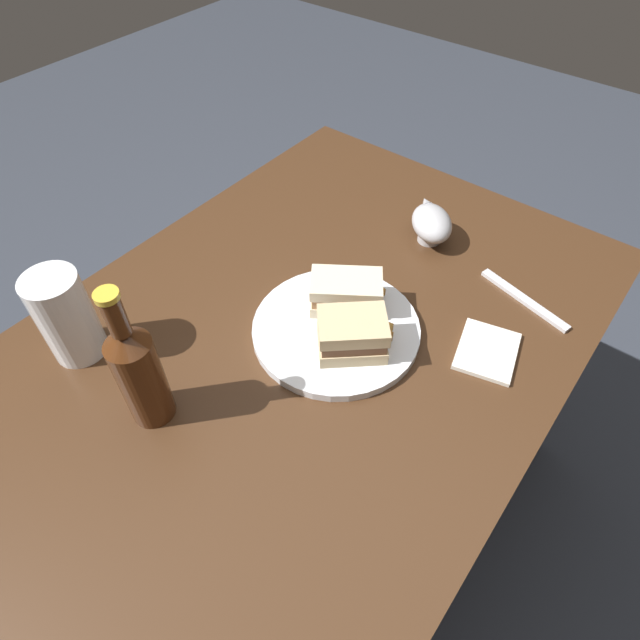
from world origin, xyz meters
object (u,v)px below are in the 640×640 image
at_px(plate, 336,329).
at_px(pint_glass, 68,321).
at_px(cider_bottle, 138,371).
at_px(fork, 524,299).
at_px(sandwich_half_right, 346,292).
at_px(napkin, 487,351).
at_px(sandwich_half_left, 352,334).
at_px(gravy_boat, 431,223).

bearing_deg(plate, pint_glass, 133.16).
relative_size(pint_glass, cider_bottle, 0.63).
xyz_separation_m(pint_glass, fork, (0.54, -0.52, -0.06)).
bearing_deg(fork, cider_bottle, 73.05).
relative_size(cider_bottle, fork, 1.36).
height_order(sandwich_half_right, napkin, sandwich_half_right).
distance_m(sandwich_half_left, fork, 0.33).
xyz_separation_m(sandwich_half_left, fork, (0.28, -0.17, -0.04)).
distance_m(sandwich_half_right, gravy_boat, 0.25).
height_order(cider_bottle, napkin, cider_bottle).
distance_m(plate, sandwich_half_left, 0.07).
bearing_deg(plate, napkin, -61.97).
height_order(pint_glass, fork, pint_glass).
xyz_separation_m(gravy_boat, fork, (-0.04, -0.22, -0.04)).
bearing_deg(pint_glass, cider_bottle, -91.45).
distance_m(gravy_boat, napkin, 0.29).
distance_m(gravy_boat, fork, 0.22).
bearing_deg(napkin, cider_bottle, 140.29).
distance_m(sandwich_half_right, napkin, 0.25).
distance_m(plate, fork, 0.34).
xyz_separation_m(plate, fork, (0.26, -0.21, -0.00)).
distance_m(sandwich_half_left, napkin, 0.22).
bearing_deg(plate, sandwich_half_right, 19.10).
relative_size(plate, napkin, 2.51).
relative_size(sandwich_half_right, gravy_boat, 1.07).
bearing_deg(cider_bottle, fork, -31.23).
bearing_deg(plate, gravy_boat, 0.34).
xyz_separation_m(plate, cider_bottle, (-0.29, 0.12, 0.09)).
relative_size(gravy_boat, napkin, 1.15).
distance_m(sandwich_half_right, cider_bottle, 0.35).
height_order(gravy_boat, cider_bottle, cider_bottle).
xyz_separation_m(plate, sandwich_half_left, (-0.02, -0.05, 0.04)).
distance_m(sandwich_half_left, gravy_boat, 0.33).
distance_m(sandwich_half_left, sandwich_half_right, 0.09).
bearing_deg(sandwich_half_left, sandwich_half_right, 42.00).
distance_m(cider_bottle, fork, 0.65).
distance_m(gravy_boat, cider_bottle, 0.60).
distance_m(pint_glass, napkin, 0.66).
bearing_deg(fork, napkin, 104.90).
distance_m(plate, sandwich_half_right, 0.06).
height_order(sandwich_half_right, pint_glass, pint_glass).
bearing_deg(napkin, pint_glass, 127.53).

